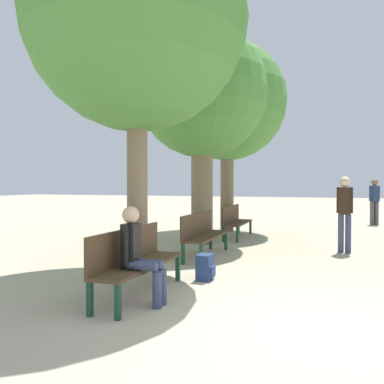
# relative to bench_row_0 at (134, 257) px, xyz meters

# --- Properties ---
(ground_plane) EXTENTS (80.00, 80.00, 0.00)m
(ground_plane) POSITION_rel_bench_row_0_xyz_m (2.08, -0.23, -0.51)
(ground_plane) COLOR #B7A88E
(bench_row_0) EXTENTS (0.45, 1.83, 0.89)m
(bench_row_0) POSITION_rel_bench_row_0_xyz_m (0.00, 0.00, 0.00)
(bench_row_0) COLOR #4C3823
(bench_row_0) RESTS_ON ground_plane
(bench_row_1) EXTENTS (0.45, 1.83, 0.89)m
(bench_row_1) POSITION_rel_bench_row_0_xyz_m (0.00, 2.88, 0.00)
(bench_row_1) COLOR #4C3823
(bench_row_1) RESTS_ON ground_plane
(bench_row_2) EXTENTS (0.45, 1.83, 0.89)m
(bench_row_2) POSITION_rel_bench_row_0_xyz_m (0.00, 5.77, 0.00)
(bench_row_2) COLOR #4C3823
(bench_row_2) RESTS_ON ground_plane
(tree_row_0) EXTENTS (3.65, 3.65, 6.01)m
(tree_row_0) POSITION_rel_bench_row_0_xyz_m (-0.55, 1.12, 3.65)
(tree_row_0) COLOR #7A664C
(tree_row_0) RESTS_ON ground_plane
(tree_row_1) EXTENTS (3.27, 3.27, 5.43)m
(tree_row_1) POSITION_rel_bench_row_0_xyz_m (-0.55, 4.54, 3.22)
(tree_row_1) COLOR #7A664C
(tree_row_1) RESTS_ON ground_plane
(tree_row_2) EXTENTS (3.68, 3.68, 5.91)m
(tree_row_2) POSITION_rel_bench_row_0_xyz_m (-0.55, 7.06, 3.53)
(tree_row_2) COLOR #7A664C
(tree_row_2) RESTS_ON ground_plane
(person_seated) EXTENTS (0.56, 0.32, 1.21)m
(person_seated) POSITION_rel_bench_row_0_xyz_m (0.23, -0.30, 0.13)
(person_seated) COLOR #384260
(person_seated) RESTS_ON ground_plane
(backpack) EXTENTS (0.25, 0.29, 0.40)m
(backpack) POSITION_rel_bench_row_0_xyz_m (0.64, 1.09, -0.32)
(backpack) COLOR navy
(backpack) RESTS_ON ground_plane
(pedestrian_near) EXTENTS (0.33, 0.23, 1.65)m
(pedestrian_near) POSITION_rel_bench_row_0_xyz_m (2.77, 4.30, 0.43)
(pedestrian_near) COLOR #384260
(pedestrian_near) RESTS_ON ground_plane
(pedestrian_mid) EXTENTS (0.34, 0.29, 1.67)m
(pedestrian_mid) POSITION_rel_bench_row_0_xyz_m (4.06, 10.71, 0.44)
(pedestrian_mid) COLOR #4C4C4C
(pedestrian_mid) RESTS_ON ground_plane
(pedestrian_far) EXTENTS (0.34, 0.29, 1.66)m
(pedestrian_far) POSITION_rel_bench_row_0_xyz_m (4.04, 10.75, 0.44)
(pedestrian_far) COLOR #4C4C4C
(pedestrian_far) RESTS_ON ground_plane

